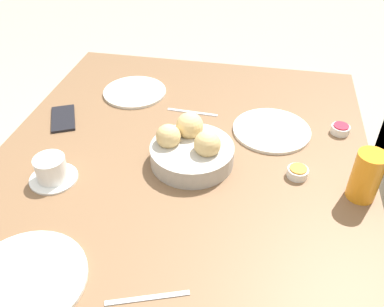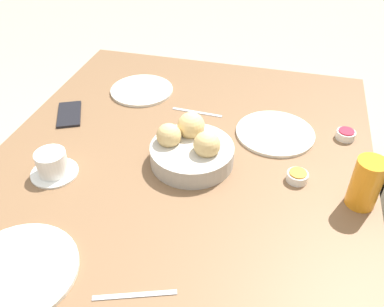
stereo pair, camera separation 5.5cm
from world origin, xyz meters
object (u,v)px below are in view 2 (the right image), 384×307
Objects in this scene: plate_far_center at (275,133)px; fork_silver at (197,112)px; knife_silver at (135,295)px; coffee_cup at (52,165)px; plate_near_right at (17,271)px; plate_near_left at (142,90)px; jam_bowl_honey at (297,176)px; cell_phone at (69,114)px; bread_basket at (191,148)px; jam_bowl_berry at (346,135)px; juice_glass at (366,183)px.

fork_silver is at bearing -102.74° from plate_far_center.
coffee_cup is at bearing -130.52° from knife_silver.
fork_silver is at bearing 162.87° from plate_near_right.
knife_silver is at bearing 19.15° from plate_near_left.
cell_phone is (-0.14, -0.75, -0.01)m from jam_bowl_honey.
plate_near_right is at bearing -87.50° from knife_silver.
plate_far_center is (0.15, 0.50, 0.00)m from plate_near_left.
plate_near_left is at bearing -110.89° from fork_silver.
plate_near_left is 0.52m from plate_far_center.
plate_near_left is 0.80m from plate_near_right.
bread_basket reaches higher than plate_near_right.
jam_bowl_berry is 0.34× the size of cell_phone.
fork_silver is 0.43m from cell_phone.
plate_near_right is 0.62m from cell_phone.
bread_basket is at bearing 113.42° from coffee_cup.
plate_near_right reaches higher than cell_phone.
plate_far_center reaches higher than knife_silver.
fork_silver is (0.09, 0.23, -0.00)m from plate_near_left.
plate_near_left is 0.67m from jam_bowl_honey.
bread_basket is at bearing 10.31° from fork_silver.
jam_bowl_honey is 0.34× the size of cell_phone.
bread_basket is 0.44m from plate_near_left.
juice_glass is (0.25, 0.24, 0.06)m from plate_far_center.
juice_glass reaches higher than cell_phone.
plate_far_center is at bearing 95.28° from cell_phone.
jam_bowl_berry is (-0.03, 0.21, 0.01)m from plate_far_center.
plate_far_center is 4.25× the size of jam_bowl_berry.
juice_glass is 2.39× the size of jam_bowl_berry.
plate_far_center is (-0.65, 0.49, 0.00)m from plate_near_right.
jam_bowl_berry is at bearing 117.30° from bread_basket.
knife_silver is 0.74m from cell_phone.
juice_glass is at bearing 78.43° from cell_phone.
plate_near_left is at bearing -121.32° from jam_bowl_honey.
coffee_cup is 2.26× the size of jam_bowl_berry.
plate_far_center is at bearing -158.88° from jam_bowl_honey.
knife_silver is (0.30, 0.35, -0.03)m from coffee_cup.
plate_near_right is at bearing 17.83° from cell_phone.
plate_near_left is at bearing -99.19° from jam_bowl_berry.
plate_far_center is at bearing 143.33° from plate_near_right.
jam_bowl_berry is at bearing 80.81° from plate_near_left.
juice_glass is at bearing 82.53° from bread_basket.
plate_near_right is at bearing 15.57° from coffee_cup.
bread_basket is 1.73× the size of juice_glass.
coffee_cup is at bearing -59.18° from plate_far_center.
jam_bowl_berry reaches higher than plate_near_left.
cell_phone is (-0.28, -0.10, -0.03)m from coffee_cup.
jam_bowl_honey is 0.53m from knife_silver.
plate_near_left is (-0.34, -0.28, -0.04)m from bread_basket.
plate_near_right is 0.98m from jam_bowl_berry.
bread_basket reaches higher than fork_silver.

